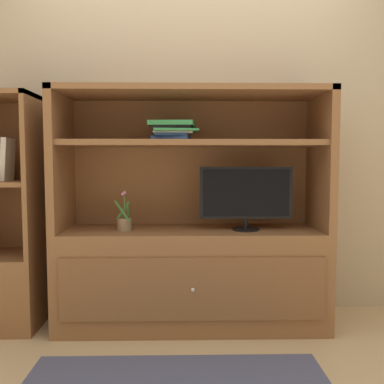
{
  "coord_description": "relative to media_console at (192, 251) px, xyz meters",
  "views": [
    {
      "loc": [
        -0.05,
        -2.33,
        1.1
      ],
      "look_at": [
        0.0,
        0.35,
        0.89
      ],
      "focal_mm": 39.02,
      "sensor_mm": 36.0,
      "label": 1
    }
  ],
  "objects": [
    {
      "name": "bookshelf_tall",
      "position": [
        -1.2,
        0.0,
        0.02
      ],
      "size": [
        0.41,
        0.47,
        1.52
      ],
      "color": "brown",
      "rests_on": "ground_plane"
    },
    {
      "name": "ground_plane",
      "position": [
        0.0,
        -0.41,
        -0.49
      ],
      "size": [
        8.0,
        8.0,
        0.0
      ],
      "primitive_type": "plane",
      "color": "tan"
    },
    {
      "name": "potted_plant",
      "position": [
        -0.44,
        -0.05,
        0.2
      ],
      "size": [
        0.11,
        0.1,
        0.27
      ],
      "color": "#8C7251",
      "rests_on": "media_console"
    },
    {
      "name": "magazine_stack",
      "position": [
        -0.13,
        -0.01,
        0.8
      ],
      "size": [
        0.32,
        0.38,
        0.12
      ],
      "color": "#2D519E",
      "rests_on": "media_console"
    },
    {
      "name": "painted_rear_wall",
      "position": [
        0.0,
        0.34,
        0.91
      ],
      "size": [
        6.0,
        0.1,
        2.8
      ],
      "primitive_type": "cube",
      "color": "tan",
      "rests_on": "ground_plane"
    },
    {
      "name": "tv_monitor",
      "position": [
        0.35,
        -0.05,
        0.38
      ],
      "size": [
        0.6,
        0.18,
        0.41
      ],
      "color": "black",
      "rests_on": "media_console"
    },
    {
      "name": "media_console",
      "position": [
        0.0,
        0.0,
        0.0
      ],
      "size": [
        1.75,
        0.56,
        1.55
      ],
      "color": "brown",
      "rests_on": "ground_plane"
    }
  ]
}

